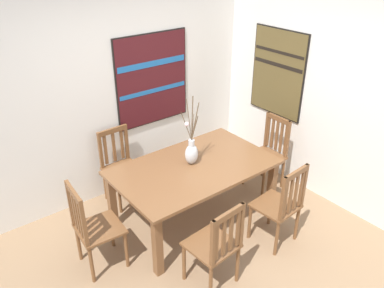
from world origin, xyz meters
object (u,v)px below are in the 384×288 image
object	(u,v)px
dining_table	(194,173)
chair_2	(92,226)
painting_on_back_wall	(152,79)
chair_4	(216,245)
chair_1	(121,166)
chair_3	(269,151)
centerpiece_vase	(191,152)
painting_on_side_wall	(278,73)
chair_0	(281,204)

from	to	relation	value
dining_table	chair_2	size ratio (longest dim) A/B	1.83
painting_on_back_wall	chair_4	bearing A→B (deg)	-108.13
chair_1	chair_3	size ratio (longest dim) A/B	0.97
dining_table	centerpiece_vase	distance (m)	0.25
chair_2	painting_on_side_wall	bearing A→B (deg)	4.78
painting_on_side_wall	chair_2	bearing A→B (deg)	-175.22
centerpiece_vase	chair_0	world-z (taller)	centerpiece_vase
chair_3	painting_on_back_wall	xyz separation A→B (m)	(-1.01, 1.13, 0.89)
chair_3	painting_on_back_wall	distance (m)	1.75
chair_0	chair_4	size ratio (longest dim) A/B	1.03
painting_on_side_wall	painting_on_back_wall	bearing A→B (deg)	147.69
painting_on_side_wall	chair_3	bearing A→B (deg)	-142.40
painting_on_back_wall	painting_on_side_wall	bearing A→B (deg)	-32.31
dining_table	painting_on_side_wall	xyz separation A→B (m)	(1.56, 0.24, 0.79)
centerpiece_vase	painting_on_back_wall	xyz separation A→B (m)	(0.19, 1.04, 0.51)
centerpiece_vase	painting_on_side_wall	world-z (taller)	painting_on_side_wall
centerpiece_vase	chair_1	size ratio (longest dim) A/B	0.82
chair_0	chair_3	distance (m)	1.13
chair_2	painting_on_side_wall	size ratio (longest dim) A/B	0.87
chair_2	painting_on_back_wall	distance (m)	2.01
dining_table	painting_on_back_wall	distance (m)	1.35
chair_2	chair_3	bearing A→B (deg)	-0.74
dining_table	chair_3	distance (m)	1.22
centerpiece_vase	chair_4	world-z (taller)	centerpiece_vase
dining_table	chair_1	bearing A→B (deg)	117.45
chair_1	chair_2	xyz separation A→B (m)	(-0.78, -0.87, 0.02)
chair_0	chair_2	distance (m)	1.92
chair_0	chair_1	size ratio (longest dim) A/B	1.03
chair_2	painting_on_side_wall	world-z (taller)	painting_on_side_wall
dining_table	chair_4	size ratio (longest dim) A/B	1.90
chair_2	chair_4	xyz separation A→B (m)	(0.78, -0.91, -0.02)
painting_on_back_wall	chair_0	bearing A→B (deg)	-82.31
chair_0	painting_on_back_wall	xyz separation A→B (m)	(-0.27, 1.97, 0.89)
centerpiece_vase	chair_4	bearing A→B (deg)	-115.86
centerpiece_vase	painting_on_back_wall	world-z (taller)	painting_on_back_wall
chair_2	chair_4	bearing A→B (deg)	-49.34
chair_3	centerpiece_vase	bearing A→B (deg)	176.06
centerpiece_vase	painting_on_side_wall	size ratio (longest dim) A/B	0.69
chair_3	painting_on_side_wall	size ratio (longest dim) A/B	0.86
centerpiece_vase	chair_1	bearing A→B (deg)	119.64
chair_0	chair_1	world-z (taller)	chair_0
centerpiece_vase	painting_on_side_wall	bearing A→B (deg)	6.73
chair_3	painting_on_side_wall	world-z (taller)	painting_on_side_wall
chair_2	painting_on_back_wall	xyz separation A→B (m)	(1.44, 1.09, 0.88)
chair_1	painting_on_back_wall	bearing A→B (deg)	19.19
chair_1	painting_on_back_wall	size ratio (longest dim) A/B	0.81
chair_2	dining_table	bearing A→B (deg)	-0.32
dining_table	chair_1	xyz separation A→B (m)	(-0.45, 0.87, -0.15)
chair_1	painting_on_back_wall	xyz separation A→B (m)	(0.65, 0.23, 0.90)
centerpiece_vase	chair_2	distance (m)	1.30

